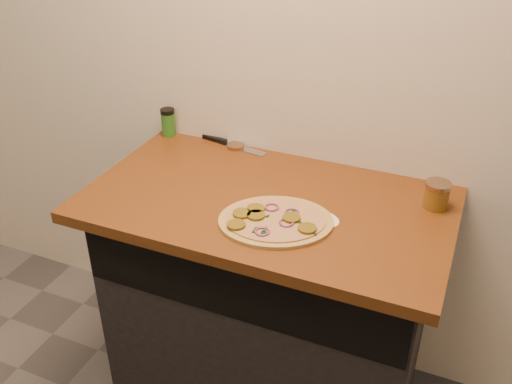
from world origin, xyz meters
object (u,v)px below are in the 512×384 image
at_px(chefs_knife, 228,143).
at_px(spice_shaker, 168,122).
at_px(pizza, 275,220).
at_px(salsa_jar, 437,195).

bearing_deg(chefs_knife, spice_shaker, -177.15).
height_order(pizza, spice_shaker, spice_shaker).
xyz_separation_m(chefs_knife, salsa_jar, (0.81, -0.15, 0.04)).
xyz_separation_m(salsa_jar, spice_shaker, (-1.06, 0.14, 0.01)).
distance_m(pizza, chefs_knife, 0.57).
xyz_separation_m(chefs_knife, spice_shaker, (-0.26, -0.01, 0.05)).
height_order(pizza, chefs_knife, pizza).
height_order(chefs_knife, salsa_jar, salsa_jar).
relative_size(chefs_knife, spice_shaker, 2.58).
distance_m(chefs_knife, spice_shaker, 0.26).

